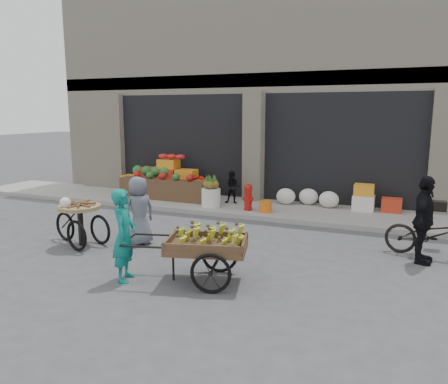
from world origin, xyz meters
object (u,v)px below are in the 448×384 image
at_px(fire_hydrant, 248,196).
at_px(banana_cart, 204,243).
at_px(cyclist, 424,220).
at_px(vendor_woman, 124,235).
at_px(bicycle, 433,234).
at_px(vendor_grey, 139,211).
at_px(tricycle_cart, 80,218).
at_px(orange_bucket, 265,207).
at_px(seated_person, 233,187).
at_px(pineapple_bin, 211,197).

relative_size(fire_hydrant, banana_cart, 0.31).
bearing_deg(cyclist, vendor_woman, 129.53).
xyz_separation_m(fire_hydrant, vendor_woman, (-0.30, -5.08, 0.25)).
distance_m(fire_hydrant, cyclist, 4.77).
bearing_deg(bicycle, banana_cart, 136.31).
bearing_deg(vendor_woman, vendor_grey, 9.45).
bearing_deg(bicycle, tricycle_cart, 114.20).
distance_m(vendor_woman, tricycle_cart, 2.30).
bearing_deg(tricycle_cart, orange_bucket, 68.30).
bearing_deg(tricycle_cart, vendor_woman, -17.95).
height_order(orange_bucket, vendor_woman, vendor_woman).
relative_size(fire_hydrant, orange_bucket, 2.22).
height_order(fire_hydrant, seated_person, seated_person).
height_order(tricycle_cart, bicycle, tricycle_cart).
height_order(banana_cart, vendor_grey, vendor_grey).
bearing_deg(vendor_woman, seated_person, -13.33).
distance_m(seated_person, banana_cart, 5.56).
xyz_separation_m(fire_hydrant, banana_cart, (0.92, -4.67, 0.15)).
relative_size(orange_bucket, banana_cart, 0.14).
bearing_deg(banana_cart, pineapple_bin, 98.37).
height_order(pineapple_bin, vendor_grey, vendor_grey).
relative_size(seated_person, cyclist, 0.58).
height_order(pineapple_bin, banana_cart, banana_cart).
xyz_separation_m(seated_person, banana_cart, (1.62, -5.32, 0.06)).
xyz_separation_m(tricycle_cart, vendor_grey, (1.07, 0.51, 0.14)).
relative_size(pineapple_bin, vendor_woman, 0.35).
relative_size(banana_cart, vendor_woman, 1.51).
distance_m(pineapple_bin, fire_hydrant, 1.11).
relative_size(seated_person, vendor_grey, 0.66).
bearing_deg(vendor_grey, bicycle, 130.96).
distance_m(fire_hydrant, banana_cart, 4.76).
xyz_separation_m(vendor_grey, cyclist, (5.32, 1.02, 0.09)).
bearing_deg(vendor_woman, bicycle, -73.28).
distance_m(orange_bucket, vendor_grey, 3.73).
bearing_deg(cyclist, tricycle_cart, 111.34).
distance_m(pineapple_bin, vendor_grey, 3.43).
relative_size(bicycle, cyclist, 1.08).
distance_m(orange_bucket, bicycle, 4.29).
bearing_deg(tricycle_cart, cyclist, 27.44).
distance_m(banana_cart, bicycle, 4.39).
height_order(pineapple_bin, seated_person, seated_person).
bearing_deg(vendor_woman, tricycle_cart, 40.73).
bearing_deg(bicycle, vendor_grey, 112.30).
bearing_deg(fire_hydrant, vendor_woman, -93.33).
bearing_deg(banana_cart, vendor_woman, -175.84).
height_order(orange_bucket, tricycle_cart, tricycle_cart).
height_order(vendor_woman, bicycle, vendor_woman).
bearing_deg(vendor_grey, tricycle_cart, -38.03).
bearing_deg(fire_hydrant, cyclist, -29.38).
bearing_deg(cyclist, pineapple_bin, 73.40).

